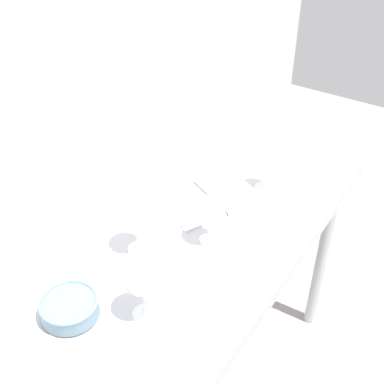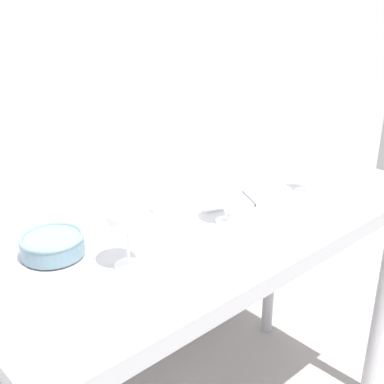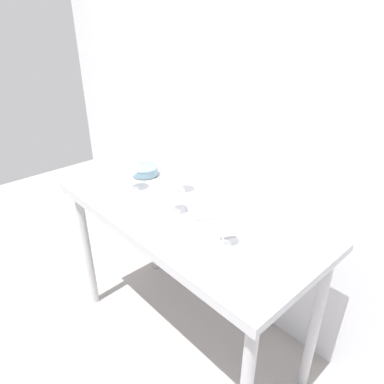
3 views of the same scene
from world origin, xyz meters
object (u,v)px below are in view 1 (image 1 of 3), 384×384
(wine_glass_far_left, at_px, (135,214))
(tasting_sheet_upper, at_px, (185,278))
(wine_glass_near_right, at_px, (267,163))
(tasting_bowl, at_px, (70,307))
(wine_glass_near_left, at_px, (143,278))
(wine_glass_near_center, at_px, (209,212))
(open_notebook, at_px, (210,198))
(tasting_sheet_lower, at_px, (216,152))

(wine_glass_far_left, xyz_separation_m, tasting_sheet_upper, (-0.03, -0.18, -0.13))
(wine_glass_near_right, xyz_separation_m, tasting_bowl, (-0.78, 0.17, -0.08))
(wine_glass_near_left, distance_m, tasting_sheet_upper, 0.21)
(wine_glass_near_center, height_order, tasting_bowl, wine_glass_near_center)
(wine_glass_near_right, distance_m, open_notebook, 0.23)
(tasting_sheet_lower, bearing_deg, wine_glass_near_center, 178.45)
(wine_glass_near_right, xyz_separation_m, wine_glass_near_left, (-0.67, 0.01, 0.03))
(wine_glass_far_left, distance_m, tasting_sheet_upper, 0.23)
(open_notebook, bearing_deg, wine_glass_near_right, -13.31)
(open_notebook, distance_m, tasting_sheet_upper, 0.38)
(tasting_sheet_upper, distance_m, tasting_sheet_lower, 0.68)
(wine_glass_near_left, bearing_deg, wine_glass_near_right, -0.74)
(wine_glass_far_left, bearing_deg, open_notebook, -9.32)
(wine_glass_near_center, distance_m, open_notebook, 0.24)
(tasting_sheet_upper, height_order, tasting_bowl, tasting_bowl)
(wine_glass_near_right, relative_size, tasting_bowl, 0.97)
(wine_glass_far_left, relative_size, wine_glass_near_left, 0.99)
(wine_glass_near_right, bearing_deg, open_notebook, 141.72)
(wine_glass_far_left, height_order, tasting_sheet_lower, wine_glass_far_left)
(wine_glass_near_center, xyz_separation_m, tasting_bowl, (-0.44, 0.15, -0.08))
(wine_glass_near_right, distance_m, tasting_sheet_lower, 0.30)
(open_notebook, xyz_separation_m, tasting_bowl, (-0.62, 0.05, 0.03))
(wine_glass_near_center, bearing_deg, wine_glass_far_left, 132.50)
(wine_glass_far_left, xyz_separation_m, open_notebook, (0.33, -0.05, -0.13))
(tasting_sheet_lower, bearing_deg, wine_glass_far_left, 158.33)
(open_notebook, bearing_deg, wine_glass_far_left, -164.35)
(tasting_sheet_lower, bearing_deg, tasting_bowl, 156.19)
(wine_glass_near_left, bearing_deg, tasting_sheet_upper, -5.25)
(wine_glass_near_center, relative_size, tasting_sheet_lower, 0.60)
(tasting_sheet_upper, bearing_deg, wine_glass_near_right, -1.69)
(wine_glass_near_left, distance_m, open_notebook, 0.55)
(open_notebook, xyz_separation_m, tasting_sheet_lower, (0.27, 0.14, -0.00))
(tasting_sheet_upper, bearing_deg, wine_glass_near_left, 172.36)
(wine_glass_near_center, xyz_separation_m, wine_glass_far_left, (-0.14, 0.16, 0.02))
(open_notebook, bearing_deg, tasting_sheet_upper, -134.65)
(wine_glass_far_left, height_order, tasting_bowl, wine_glass_far_left)
(wine_glass_far_left, height_order, open_notebook, wine_glass_far_left)
(wine_glass_near_right, xyz_separation_m, tasting_sheet_upper, (-0.51, -0.01, -0.11))
(wine_glass_near_left, height_order, tasting_sheet_lower, wine_glass_near_left)
(tasting_sheet_upper, bearing_deg, wine_glass_near_center, 6.67)
(open_notebook, xyz_separation_m, tasting_sheet_upper, (-0.35, -0.13, -0.00))
(wine_glass_near_left, xyz_separation_m, tasting_sheet_lower, (0.79, 0.25, -0.13))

